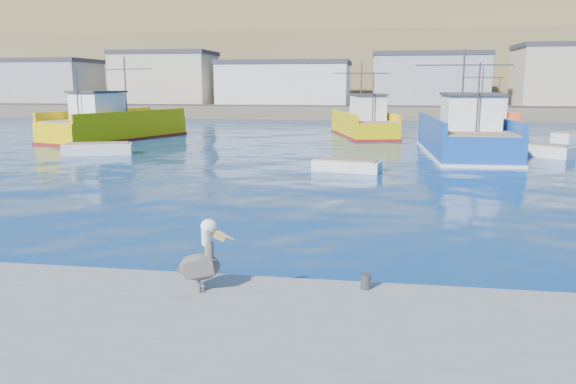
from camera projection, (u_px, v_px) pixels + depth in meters
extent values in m
plane|color=navy|center=(253.00, 255.00, 14.75)|extent=(260.00, 260.00, 0.00)
cylinder|color=#4C4C4C|center=(366.00, 281.00, 10.87)|extent=(0.20, 0.20, 0.30)
cube|color=brown|center=(356.00, 109.00, 84.44)|extent=(160.00, 30.00, 1.60)
cube|color=brown|center=(362.00, 76.00, 108.68)|extent=(180.00, 40.00, 14.00)
cube|color=brown|center=(365.00, 55.00, 127.14)|extent=(200.00, 40.00, 24.00)
cube|color=#2D2D2D|center=(353.00, 106.00, 73.61)|extent=(150.00, 5.00, 0.10)
cube|color=gray|center=(42.00, 83.00, 86.21)|extent=(16.00, 10.00, 6.00)
cube|color=#333338|center=(40.00, 61.00, 85.58)|extent=(16.32, 10.20, 0.60)
cube|color=tan|center=(166.00, 80.00, 83.06)|extent=(14.00, 9.00, 7.00)
cube|color=#333338|center=(164.00, 53.00, 82.34)|extent=(14.28, 9.18, 0.60)
cube|color=silver|center=(285.00, 85.00, 80.45)|extent=(18.00, 11.00, 5.50)
cube|color=#333338|center=(285.00, 63.00, 79.87)|extent=(18.36, 11.22, 0.60)
cube|color=gray|center=(428.00, 81.00, 77.30)|extent=(15.00, 10.00, 6.50)
cube|color=#333338|center=(430.00, 55.00, 76.63)|extent=(15.30, 10.20, 0.60)
cube|color=#E6BF03|center=(117.00, 129.00, 46.00)|extent=(8.19, 13.26, 1.64)
cube|color=#E6BF03|center=(134.00, 115.00, 44.85)|extent=(4.39, 11.69, 0.70)
cube|color=#E6BF03|center=(98.00, 114.00, 46.71)|extent=(4.39, 11.69, 0.70)
cube|color=maroon|center=(117.00, 138.00, 46.15)|extent=(8.35, 13.52, 0.25)
cube|color=#8C7251|center=(116.00, 118.00, 45.84)|extent=(7.70, 12.67, 0.10)
cube|color=white|center=(97.00, 106.00, 44.01)|extent=(3.82, 3.95, 2.00)
cube|color=#333338|center=(96.00, 92.00, 43.81)|extent=(4.15, 4.38, 0.15)
cylinder|color=#4C4C4C|center=(126.00, 88.00, 46.46)|extent=(0.15, 0.15, 5.00)
cylinder|color=#4C4C4C|center=(77.00, 95.00, 42.22)|extent=(0.13, 0.13, 4.00)
cylinder|color=#4C4C4C|center=(125.00, 69.00, 46.18)|extent=(5.55, 2.06, 0.08)
cube|color=#E6BF03|center=(363.00, 128.00, 48.88)|extent=(6.20, 11.05, 1.36)
cube|color=#E6BF03|center=(382.00, 116.00, 48.86)|extent=(2.86, 9.97, 0.70)
cube|color=#E6BF03|center=(344.00, 116.00, 48.51)|extent=(2.86, 9.97, 0.70)
cube|color=maroon|center=(363.00, 135.00, 49.00)|extent=(6.32, 11.27, 0.25)
cube|color=#8C7251|center=(363.00, 119.00, 48.74)|extent=(5.81, 10.57, 0.10)
cube|color=white|center=(368.00, 108.00, 47.01)|extent=(3.12, 3.18, 2.00)
cube|color=#333338|center=(368.00, 95.00, 46.80)|extent=(3.38, 3.53, 0.15)
cylinder|color=#4C4C4C|center=(361.00, 91.00, 49.30)|extent=(0.15, 0.15, 5.00)
cylinder|color=#4C4C4C|center=(373.00, 97.00, 45.31)|extent=(0.12, 0.12, 4.00)
cylinder|color=#4C4C4C|center=(362.00, 73.00, 49.02)|extent=(4.91, 1.39, 0.08)
cube|color=#154199|center=(463.00, 141.00, 35.96)|extent=(4.80, 12.73, 1.64)
cube|color=#154199|center=(498.00, 123.00, 35.49)|extent=(0.65, 12.35, 0.70)
cube|color=#154199|center=(431.00, 123.00, 35.99)|extent=(0.65, 12.35, 0.70)
cube|color=silver|center=(462.00, 153.00, 36.10)|extent=(4.90, 12.99, 0.25)
cube|color=#8C7251|center=(464.00, 128.00, 35.80)|extent=(4.43, 12.22, 0.10)
cube|color=white|center=(471.00, 113.00, 33.76)|extent=(3.18, 3.25, 2.00)
cube|color=#333338|center=(472.00, 94.00, 33.55)|extent=(3.42, 3.63, 0.15)
cylinder|color=#4C4C4C|center=(463.00, 89.00, 36.56)|extent=(0.12, 0.12, 5.00)
cylinder|color=#4C4C4C|center=(478.00, 98.00, 31.74)|extent=(0.10, 0.10, 4.00)
cylinder|color=#4C4C4C|center=(464.00, 65.00, 36.28)|extent=(6.17, 0.27, 0.08)
cube|color=#EC5229|center=(484.00, 123.00, 56.26)|extent=(5.49, 8.94, 1.09)
cube|color=#EC5229|center=(498.00, 114.00, 56.31)|extent=(2.62, 7.90, 0.70)
cube|color=#EC5229|center=(471.00, 115.00, 55.88)|extent=(2.62, 7.90, 0.70)
cube|color=#8C7251|center=(484.00, 118.00, 56.15)|extent=(5.15, 8.54, 0.10)
cube|color=white|center=(491.00, 107.00, 54.73)|extent=(2.72, 2.66, 2.00)
cube|color=#333338|center=(492.00, 96.00, 54.52)|extent=(2.95, 2.94, 0.15)
cylinder|color=#4C4C4C|center=(482.00, 93.00, 56.50)|extent=(0.15, 0.15, 5.00)
cylinder|color=#4C4C4C|center=(499.00, 98.00, 53.34)|extent=(0.13, 0.13, 4.00)
cylinder|color=#4C4C4C|center=(483.00, 77.00, 56.22)|extent=(4.23, 1.39, 0.08)
cube|color=silver|center=(98.00, 150.00, 35.82)|extent=(4.47, 2.86, 0.84)
cube|color=#8C7251|center=(97.00, 143.00, 35.74)|extent=(3.96, 2.42, 0.08)
cube|color=silver|center=(347.00, 167.00, 28.84)|extent=(3.64, 1.95, 0.69)
cube|color=#8C7251|center=(347.00, 160.00, 28.77)|extent=(3.25, 1.62, 0.07)
cube|color=silver|center=(537.00, 152.00, 35.15)|extent=(4.21, 3.80, 0.84)
cube|color=#8C7251|center=(537.00, 144.00, 35.07)|extent=(3.68, 3.29, 0.08)
cylinder|color=#595451|center=(199.00, 286.00, 10.68)|extent=(0.08, 0.08, 0.27)
cube|color=#595451|center=(202.00, 292.00, 10.71)|extent=(0.16, 0.14, 0.01)
cylinder|color=#595451|center=(199.00, 283.00, 10.84)|extent=(0.08, 0.08, 0.27)
cube|color=#595451|center=(202.00, 289.00, 10.87)|extent=(0.16, 0.14, 0.01)
ellipsoid|color=#38332D|center=(200.00, 267.00, 10.70)|extent=(0.88, 0.67, 0.53)
cube|color=#38332D|center=(198.00, 269.00, 10.49)|extent=(0.59, 0.24, 0.39)
cube|color=#38332D|center=(199.00, 262.00, 10.89)|extent=(0.59, 0.24, 0.39)
cube|color=#38332D|center=(182.00, 271.00, 10.66)|extent=(0.24, 0.20, 0.11)
cylinder|color=#38332D|center=(209.00, 252.00, 10.67)|extent=(0.26, 0.32, 0.42)
cylinder|color=white|center=(206.00, 236.00, 10.60)|extent=(0.24, 0.31, 0.40)
ellipsoid|color=white|center=(209.00, 226.00, 10.57)|extent=(0.37, 0.33, 0.27)
cone|color=gold|center=(222.00, 234.00, 10.64)|extent=(0.55, 0.29, 0.37)
cube|color=tan|center=(217.00, 236.00, 10.63)|extent=(0.32, 0.14, 0.23)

